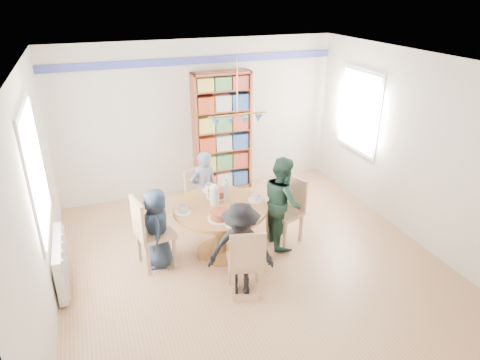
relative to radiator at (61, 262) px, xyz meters
name	(u,v)px	position (x,y,z in m)	size (l,w,h in m)	color
ground	(250,259)	(2.42, -0.30, -0.35)	(5.00, 5.00, 0.00)	tan
room_shell	(211,131)	(2.16, 0.57, 1.30)	(5.00, 5.00, 5.00)	white
radiator	(61,262)	(0.00, 0.00, 0.00)	(0.12, 1.00, 0.60)	silver
dining_table	(221,219)	(2.09, 0.00, 0.21)	(1.30, 1.30, 0.75)	olive
chair_left	(148,230)	(1.10, 0.02, 0.22)	(0.53, 0.53, 1.04)	tan
chair_right	(289,207)	(3.16, 0.02, 0.19)	(0.56, 0.56, 0.98)	tan
chair_far	(199,193)	(2.06, 1.02, 0.13)	(0.49, 0.49, 0.88)	tan
chair_near	(246,260)	(2.10, -0.99, 0.17)	(0.50, 0.50, 0.95)	tan
person_left	(157,228)	(1.22, 0.04, 0.21)	(0.55, 0.36, 1.13)	#182436
person_right	(282,202)	(3.01, -0.05, 0.33)	(0.66, 0.51, 1.35)	#1A3428
person_far	(204,189)	(2.10, 0.86, 0.27)	(0.45, 0.30, 1.24)	gray
person_near	(241,250)	(2.06, -0.89, 0.26)	(0.79, 0.46, 1.23)	black
bookshelf	(222,134)	(2.79, 2.04, 0.72)	(1.03, 0.31, 2.17)	maroon
tableware	(218,201)	(2.07, 0.02, 0.47)	(1.25, 1.25, 0.33)	white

